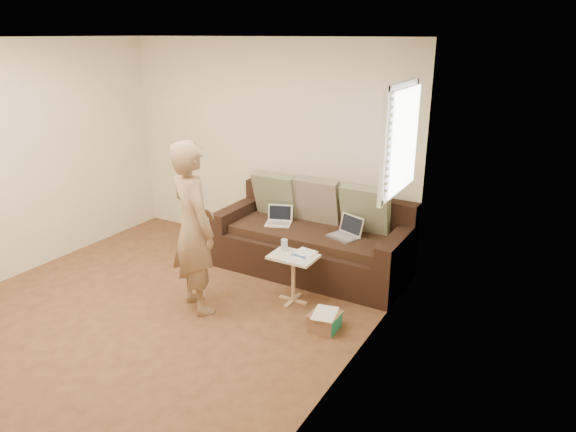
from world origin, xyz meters
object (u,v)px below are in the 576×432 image
Objects in this scene: sofa at (312,237)px; drinking_glass at (284,245)px; person at (194,228)px; laptop_silver at (343,238)px; striped_box at (325,321)px; side_table at (293,278)px; laptop_white at (278,225)px.

sofa reaches higher than drinking_glass.
person reaches higher than drinking_glass.
striped_box is (0.28, -1.01, -0.44)m from laptop_silver.
side_table is 4.30× the size of drinking_glass.
laptop_silver is at bearing 105.38° from striped_box.
drinking_glass is (0.64, 0.65, -0.29)m from person.
drinking_glass is 0.92m from striped_box.
laptop_white is at bearing -159.04° from laptop_silver.
sofa reaches higher than laptop_silver.
drinking_glass is (-0.39, -0.61, 0.06)m from laptop_silver.
person is 1.15m from side_table.
sofa reaches higher than laptop_white.
person is at bearing -134.30° from drinking_glass.
laptop_white is 0.17× the size of person.
side_table is (0.78, 0.58, -0.60)m from person.
side_table is at bearing -116.22° from person.
sofa is at bearing 92.18° from drinking_glass.
side_table is at bearing -25.05° from drinking_glass.
person is 14.36× the size of drinking_glass.
laptop_white reaches higher than side_table.
person reaches higher than striped_box.
drinking_glass is at bearing -101.33° from laptop_silver.
sofa is 8.18× the size of striped_box.
person reaches higher than side_table.
striped_box is at bearing -30.63° from drinking_glass.
person is at bearing -168.84° from striped_box.
laptop_silver is 0.63× the size of side_table.
side_table is at bearing -88.77° from laptop_silver.
sofa is 0.43m from laptop_silver.
laptop_silver is at bearing -102.08° from person.
sofa is 1.52m from person.
sofa is 18.33× the size of drinking_glass.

